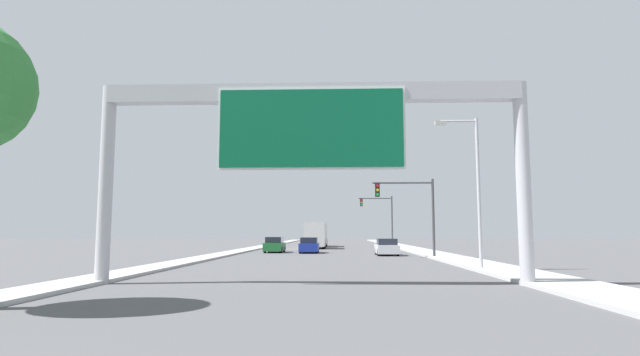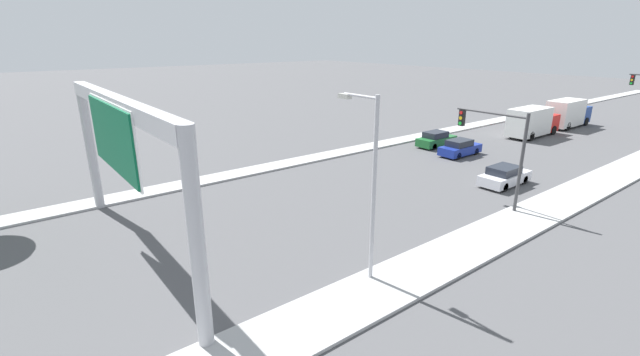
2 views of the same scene
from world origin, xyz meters
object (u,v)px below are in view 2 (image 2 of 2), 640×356
sign_gantry (118,137)px  truck_box_primary (568,113)px  traffic_light_near_intersection (499,142)px  street_lamp_right (370,175)px  truck_box_secondary (532,122)px  car_near_left (460,148)px  car_far_right (504,176)px  car_far_left (436,139)px

sign_gantry → truck_box_primary: (-1.75, 50.74, -4.38)m
traffic_light_near_intersection → street_lamp_right: size_ratio=0.75×
truck_box_secondary → traffic_light_near_intersection: (8.71, -22.06, 2.59)m
sign_gantry → truck_box_secondary: (-1.75, 42.17, -4.45)m
car_near_left → car_far_right: size_ratio=0.99×
sign_gantry → car_near_left: bearing=93.4°
truck_box_secondary → car_far_left: bearing=-106.3°
car_near_left → truck_box_primary: bearing=90.0°
car_far_right → truck_box_primary: truck_box_primary is taller
car_near_left → sign_gantry: bearing=-86.6°
sign_gantry → car_far_left: bearing=99.9°
street_lamp_right → sign_gantry: bearing=-137.3°
sign_gantry → car_far_left: 31.14m
sign_gantry → truck_box_primary: sign_gantry is taller
sign_gantry → car_near_left: size_ratio=3.90×
car_far_right → traffic_light_near_intersection: (1.71, -4.44, 3.52)m
truck_box_primary → car_far_left: bearing=-99.7°
car_near_left → street_lamp_right: (10.07, -21.48, 4.12)m
traffic_light_near_intersection → street_lamp_right: 12.53m
car_far_left → car_far_right: car_far_left is taller
car_near_left → truck_box_primary: (0.00, 21.60, 0.98)m
sign_gantry → street_lamp_right: (8.32, 7.67, -1.24)m
car_far_right → truck_box_secondary: bearing=111.7°
car_far_left → truck_box_secondary: 12.48m
car_far_right → truck_box_secondary: 18.99m
sign_gantry → truck_box_primary: 50.96m
sign_gantry → street_lamp_right: bearing=42.7°
car_near_left → street_lamp_right: size_ratio=0.53×
car_far_right → street_lamp_right: bearing=-79.7°
car_near_left → car_far_right: 8.38m
car_far_left → traffic_light_near_intersection: bearing=-39.6°
car_far_left → street_lamp_right: street_lamp_right is taller
street_lamp_right → truck_box_primary: bearing=103.2°
sign_gantry → truck_box_secondary: bearing=92.4°
car_far_left → truck_box_secondary: size_ratio=0.58×
car_far_left → street_lamp_right: bearing=-59.0°
car_far_left → truck_box_secondary: bearing=73.7°
truck_box_secondary → street_lamp_right: 36.08m
truck_box_primary → truck_box_secondary: bearing=-90.0°
truck_box_secondary → street_lamp_right: bearing=-73.7°
car_near_left → truck_box_secondary: bearing=90.0°
sign_gantry → street_lamp_right: street_lamp_right is taller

